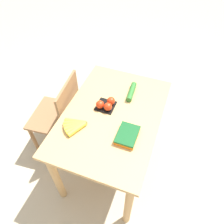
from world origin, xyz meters
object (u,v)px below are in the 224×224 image
at_px(chair, 60,116).
at_px(cucumber_near, 131,92).
at_px(tomato_pack, 106,104).
at_px(carrot_bag, 127,135).
at_px(banana_bunch, 76,125).

relative_size(chair, cucumber_near, 4.24).
height_order(tomato_pack, carrot_bag, tomato_pack).
relative_size(banana_bunch, cucumber_near, 0.83).
height_order(chair, cucumber_near, chair).
bearing_deg(carrot_bag, chair, 74.30).
bearing_deg(cucumber_near, banana_bunch, 149.56).
distance_m(chair, tomato_pack, 0.56).
bearing_deg(carrot_bag, banana_bunch, 96.78).
xyz_separation_m(banana_bunch, carrot_bag, (0.04, -0.38, 0.01)).
distance_m(tomato_pack, carrot_bag, 0.32).
relative_size(chair, carrot_bag, 4.64).
bearing_deg(tomato_pack, chair, 91.64).
relative_size(chair, tomato_pack, 6.15).
relative_size(carrot_bag, cucumber_near, 0.91).
height_order(banana_bunch, cucumber_near, cucumber_near).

